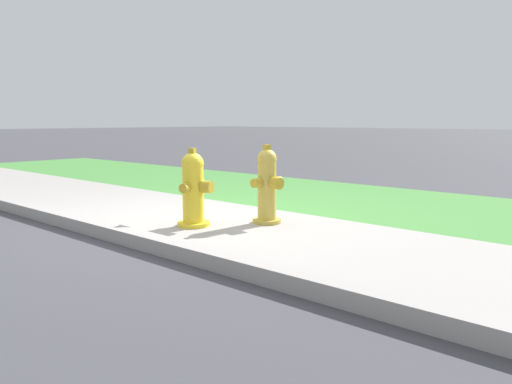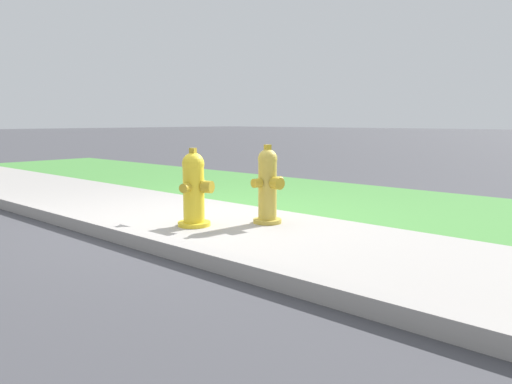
# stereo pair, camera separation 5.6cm
# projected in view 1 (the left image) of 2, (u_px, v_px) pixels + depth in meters

# --- Properties ---
(ground_plane) EXTENTS (120.00, 120.00, 0.00)m
(ground_plane) POSITION_uv_depth(u_px,v_px,m) (198.00, 220.00, 5.27)
(ground_plane) COLOR #424247
(sidewalk_pavement) EXTENTS (18.00, 1.99, 0.01)m
(sidewalk_pavement) POSITION_uv_depth(u_px,v_px,m) (198.00, 220.00, 5.27)
(sidewalk_pavement) COLOR #9E9993
(sidewalk_pavement) RESTS_ON ground
(grass_verge) EXTENTS (18.00, 2.76, 0.01)m
(grass_verge) POSITION_uv_depth(u_px,v_px,m) (325.00, 195.00, 7.03)
(grass_verge) COLOR #47893D
(grass_verge) RESTS_ON ground
(street_curb) EXTENTS (18.00, 0.16, 0.12)m
(street_curb) POSITION_uv_depth(u_px,v_px,m) (108.00, 231.00, 4.47)
(street_curb) COLOR #9E9993
(street_curb) RESTS_ON ground
(fire_hydrant_at_driveway) EXTENTS (0.35, 0.38, 0.81)m
(fire_hydrant_at_driveway) POSITION_uv_depth(u_px,v_px,m) (267.00, 186.00, 5.03)
(fire_hydrant_at_driveway) COLOR gold
(fire_hydrant_at_driveway) RESTS_ON ground
(fire_hydrant_near_corner) EXTENTS (0.37, 0.40, 0.78)m
(fire_hydrant_near_corner) POSITION_uv_depth(u_px,v_px,m) (193.00, 189.00, 4.89)
(fire_hydrant_near_corner) COLOR yellow
(fire_hydrant_near_corner) RESTS_ON ground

